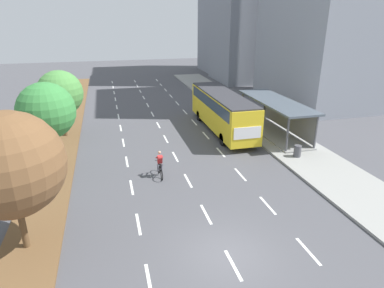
# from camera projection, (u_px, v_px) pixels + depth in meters

# --- Properties ---
(ground_plane) EXTENTS (140.00, 140.00, 0.00)m
(ground_plane) POSITION_uv_depth(u_px,v_px,m) (228.00, 255.00, 14.42)
(ground_plane) COLOR #4C4C51
(median_strip) EXTENTS (2.60, 52.00, 0.12)m
(median_strip) POSITION_uv_depth(u_px,v_px,m) (67.00, 128.00, 30.56)
(median_strip) COLOR brown
(median_strip) RESTS_ON ground
(sidewalk_right) EXTENTS (4.50, 52.00, 0.15)m
(sidewalk_right) POSITION_uv_depth(u_px,v_px,m) (245.00, 115.00, 34.63)
(sidewalk_right) COLOR gray
(sidewalk_right) RESTS_ON ground
(lane_divider_left) EXTENTS (0.14, 48.93, 0.01)m
(lane_divider_left) POSITION_uv_depth(u_px,v_px,m) (121.00, 128.00, 30.76)
(lane_divider_left) COLOR white
(lane_divider_left) RESTS_ON ground
(lane_divider_center) EXTENTS (0.14, 48.93, 0.01)m
(lane_divider_center) POSITION_uv_depth(u_px,v_px,m) (158.00, 125.00, 31.57)
(lane_divider_center) COLOR white
(lane_divider_center) RESTS_ON ground
(lane_divider_right) EXTENTS (0.14, 48.93, 0.01)m
(lane_divider_right) POSITION_uv_depth(u_px,v_px,m) (194.00, 122.00, 32.39)
(lane_divider_right) COLOR white
(lane_divider_right) RESTS_ON ground
(bus_shelter) EXTENTS (2.90, 9.46, 2.86)m
(bus_shelter) POSITION_uv_depth(u_px,v_px,m) (278.00, 113.00, 28.52)
(bus_shelter) COLOR gray
(bus_shelter) RESTS_ON sidewalk_right
(bus) EXTENTS (2.54, 11.29, 3.37)m
(bus) POSITION_uv_depth(u_px,v_px,m) (222.00, 108.00, 29.36)
(bus) COLOR yellow
(bus) RESTS_ON ground
(cyclist) EXTENTS (0.46, 1.82, 1.71)m
(cyclist) POSITION_uv_depth(u_px,v_px,m) (160.00, 165.00, 21.24)
(cyclist) COLOR black
(cyclist) RESTS_ON ground
(median_tree_nearest) EXTENTS (4.39, 4.39, 6.15)m
(median_tree_nearest) POSITION_uv_depth(u_px,v_px,m) (10.00, 165.00, 13.39)
(median_tree_nearest) COLOR brown
(median_tree_nearest) RESTS_ON median_strip
(median_tree_second) EXTENTS (3.47, 3.47, 5.89)m
(median_tree_second) POSITION_uv_depth(u_px,v_px,m) (46.00, 111.00, 20.22)
(median_tree_second) COLOR brown
(median_tree_second) RESTS_ON median_strip
(median_tree_third) EXTENTS (3.67, 3.67, 5.49)m
(median_tree_third) POSITION_uv_depth(u_px,v_px,m) (60.00, 93.00, 27.19)
(median_tree_third) COLOR brown
(median_tree_third) RESTS_ON median_strip
(trash_bin) EXTENTS (0.52, 0.52, 0.85)m
(trash_bin) POSITION_uv_depth(u_px,v_px,m) (297.00, 151.00, 24.01)
(trash_bin) COLOR #4C4C51
(trash_bin) RESTS_ON sidewalk_right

